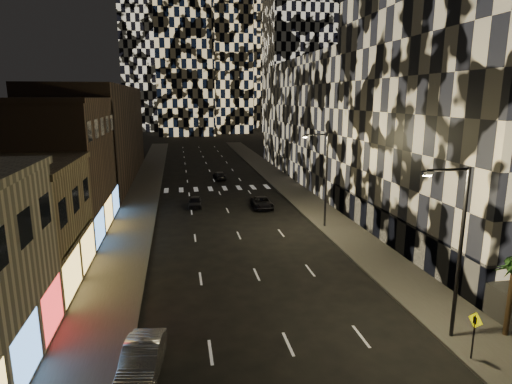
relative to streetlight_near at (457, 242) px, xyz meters
name	(u,v)px	position (x,y,z in m)	size (l,w,h in m)	color
sidewalk_left	(144,191)	(-18.35, 40.00, -5.28)	(4.00, 120.00, 0.15)	#47443F
sidewalk_right	(287,185)	(1.65, 40.00, -5.28)	(4.00, 120.00, 0.15)	#47443F
curb_left	(160,190)	(-16.25, 40.00, -5.28)	(0.20, 120.00, 0.15)	#4C4C47
curb_right	(273,186)	(-0.45, 40.00, -5.28)	(0.20, 120.00, 0.15)	#4C4C47
retail_brown	(49,169)	(-25.35, 23.50, 0.65)	(10.00, 15.00, 12.00)	#4D392C
retail_filler_left	(98,134)	(-25.35, 50.00, 1.65)	(10.00, 40.00, 14.00)	#4D392C
midrise_right	(479,115)	(11.65, 14.50, 5.65)	(16.00, 25.00, 22.00)	#232326
midrise_base	(387,227)	(3.95, 14.50, -3.85)	(0.60, 25.00, 3.00)	#383838
midrise_filler_right	(338,119)	(11.65, 47.00, 3.65)	(16.00, 40.00, 18.00)	#232326
streetlight_near	(457,242)	(0.00, 0.00, 0.00)	(2.55, 0.25, 9.00)	black
streetlight_far	(324,173)	(0.00, 20.00, 0.00)	(2.55, 0.25, 9.00)	black
car_silver_parked	(142,361)	(-15.55, -0.35, -4.58)	(1.63, 4.69, 1.54)	gray
car_dark_midlane	(195,202)	(-11.85, 30.13, -4.73)	(1.46, 3.64, 1.24)	black
car_dark_oncoming	(220,176)	(-7.40, 46.71, -4.75)	(1.69, 4.15, 1.20)	black
car_dark_rightlane	(262,203)	(-4.35, 28.31, -4.72)	(2.10, 4.55, 1.26)	black
ped_sign	(475,328)	(-0.06, -1.99, -3.59)	(0.18, 0.80, 2.41)	black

